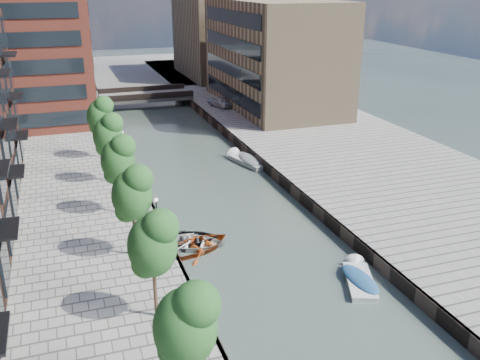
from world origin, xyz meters
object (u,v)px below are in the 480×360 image
motorboat_4 (246,160)px  sloop_4 (187,242)px  sloop_2 (199,249)px  tree_6 (100,114)px  tree_5 (108,133)px  motorboat_3 (359,279)px  tree_4 (118,158)px  sloop_3 (192,246)px  tree_3 (132,192)px  car (220,102)px  tree_1 (185,322)px  tree_2 (152,242)px  bridge (145,96)px

motorboat_4 → sloop_4: bearing=-123.2°
sloop_2 → tree_6: bearing=-8.6°
tree_5 → motorboat_3: bearing=-57.7°
tree_4 → sloop_4: 7.99m
sloop_3 → motorboat_4: bearing=-7.5°
tree_3 → motorboat_4: (13.75, 17.58, -5.09)m
car → sloop_2: bearing=-128.4°
sloop_3 → sloop_4: sloop_3 is taller
tree_5 → motorboat_4: 15.10m
tree_4 → tree_6: bearing=90.0°
sloop_4 → car: (13.44, 35.79, 1.73)m
tree_3 → tree_6: size_ratio=1.00×
tree_1 → tree_6: (0.00, 35.00, 0.00)m
tree_2 → tree_6: size_ratio=1.00×
sloop_4 → car: size_ratio=1.09×
tree_3 → motorboat_3: tree_3 is taller
tree_5 → sloop_4: (3.86, -11.55, -5.31)m
tree_5 → motorboat_3: 24.30m
sloop_3 → car: bearing=4.0°
tree_6 → car: bearing=44.9°
tree_6 → motorboat_4: 15.06m
tree_1 → tree_3: (0.00, 14.00, 0.00)m
tree_2 → sloop_2: bearing=61.5°
tree_2 → sloop_3: size_ratio=1.24×
tree_1 → tree_4: same height
bridge → sloop_2: bearing=-95.1°
tree_1 → tree_5: 28.00m
motorboat_3 → tree_2: bearing=-175.8°
sloop_2 → sloop_4: bearing=3.4°
motorboat_3 → motorboat_4: bearing=87.4°
motorboat_3 → tree_4: bearing=134.2°
tree_3 → tree_4: size_ratio=1.00×
tree_2 → motorboat_3: bearing=4.2°
tree_5 → sloop_4: bearing=-71.5°
tree_1 → car: size_ratio=1.40×
tree_1 → sloop_2: size_ratio=1.23×
tree_5 → sloop_2: 14.57m
tree_2 → tree_4: size_ratio=1.00×
bridge → sloop_4: size_ratio=2.80×
tree_1 → car: tree_1 is taller
motorboat_4 → tree_1: bearing=-113.5°
tree_5 → motorboat_3: size_ratio=1.26×
tree_6 → motorboat_4: size_ratio=1.06×
tree_1 → tree_4: bearing=90.0°
motorboat_4 → motorboat_3: bearing=-92.6°
tree_1 → car: bearing=71.7°
sloop_3 → sloop_4: (-0.18, 0.70, 0.00)m
bridge → sloop_3: (-4.45, -45.25, -1.39)m
tree_1 → motorboat_3: (12.69, 7.93, -5.13)m
tree_2 → sloop_4: (3.86, 9.45, -5.31)m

